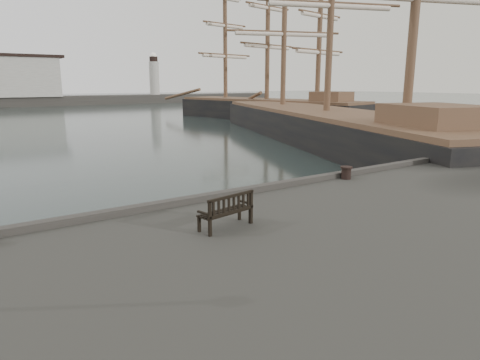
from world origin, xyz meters
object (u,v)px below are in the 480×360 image
Objects in this scene: bollard_right at (346,173)px; tall_ship_far at (267,114)px; tall_ship_main at (326,133)px; bench at (226,217)px.

bollard_right is 43.38m from tall_ship_far.
tall_ship_main is 1.32× the size of tall_ship_far.
bollard_right is 0.01× the size of tall_ship_main.
bench reaches higher than bollard_right.
bollard_right is 21.97m from tall_ship_main.
bench is at bearing -120.21° from tall_ship_main.
bench is 3.26× the size of bollard_right.
tall_ship_far is (24.32, 35.91, -0.96)m from bollard_right.
bench is 27.96m from tall_ship_main.
tall_ship_main reaches higher than tall_ship_far.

